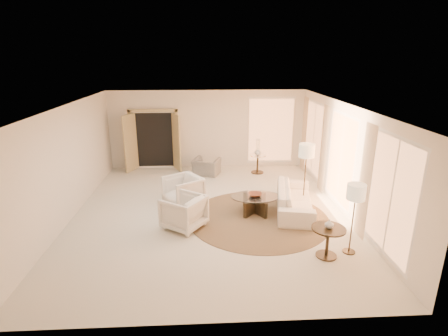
{
  "coord_description": "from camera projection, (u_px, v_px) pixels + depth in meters",
  "views": [
    {
      "loc": [
        -0.08,
        -8.4,
        3.95
      ],
      "look_at": [
        0.4,
        0.4,
        1.1
      ],
      "focal_mm": 28.0,
      "sensor_mm": 36.0,
      "label": 1
    }
  ],
  "objects": [
    {
      "name": "room",
      "position": [
        209.0,
        162.0,
        8.77
      ],
      "size": [
        7.04,
        8.04,
        2.83
      ],
      "color": "beige",
      "rests_on": "ground"
    },
    {
      "name": "windows_right",
      "position": [
        342.0,
        160.0,
        9.06
      ],
      "size": [
        0.1,
        6.4,
        2.4
      ],
      "primitive_type": null,
      "color": "#FFA666",
      "rests_on": "room"
    },
    {
      "name": "window_back_corner",
      "position": [
        271.0,
        131.0,
        12.66
      ],
      "size": [
        1.7,
        0.1,
        2.4
      ],
      "primitive_type": null,
      "color": "#FFA666",
      "rests_on": "room"
    },
    {
      "name": "curtains_right",
      "position": [
        328.0,
        153.0,
        9.93
      ],
      "size": [
        0.06,
        5.2,
        2.6
      ],
      "primitive_type": null,
      "color": "beige",
      "rests_on": "room"
    },
    {
      "name": "french_doors",
      "position": [
        154.0,
        140.0,
        12.41
      ],
      "size": [
        1.95,
        0.66,
        2.16
      ],
      "color": "tan",
      "rests_on": "room"
    },
    {
      "name": "area_rug",
      "position": [
        258.0,
        218.0,
        8.9
      ],
      "size": [
        4.13,
        4.13,
        0.01
      ],
      "primitive_type": "cylinder",
      "rotation": [
        0.0,
        0.0,
        -0.18
      ],
      "color": "#3F2C1B",
      "rests_on": "room"
    },
    {
      "name": "sofa",
      "position": [
        295.0,
        199.0,
        9.24
      ],
      "size": [
        1.31,
        2.4,
        0.67
      ],
      "primitive_type": "imported",
      "rotation": [
        0.0,
        0.0,
        1.38
      ],
      "color": "white",
      "rests_on": "room"
    },
    {
      "name": "armchair_left",
      "position": [
        183.0,
        190.0,
        9.53
      ],
      "size": [
        1.18,
        1.19,
        0.91
      ],
      "primitive_type": "imported",
      "rotation": [
        0.0,
        0.0,
        -0.99
      ],
      "color": "white",
      "rests_on": "room"
    },
    {
      "name": "armchair_right",
      "position": [
        184.0,
        210.0,
        8.28
      ],
      "size": [
        1.15,
        1.17,
        0.89
      ],
      "primitive_type": "imported",
      "rotation": [
        0.0,
        0.0,
        -2.18
      ],
      "color": "white",
      "rests_on": "room"
    },
    {
      "name": "accent_chair",
      "position": [
        206.0,
        164.0,
        12.03
      ],
      "size": [
        1.01,
        0.83,
        0.76
      ],
      "primitive_type": "imported",
      "rotation": [
        0.0,
        0.0,
        2.79
      ],
      "color": "gray",
      "rests_on": "room"
    },
    {
      "name": "coffee_table",
      "position": [
        255.0,
        202.0,
        9.12
      ],
      "size": [
        1.38,
        1.38,
        0.46
      ],
      "rotation": [
        0.0,
        0.0,
        -0.1
      ],
      "color": "black",
      "rests_on": "room"
    },
    {
      "name": "end_table",
      "position": [
        328.0,
        237.0,
        7.07
      ],
      "size": [
        0.69,
        0.69,
        0.65
      ],
      "rotation": [
        0.0,
        0.0,
        -0.22
      ],
      "color": "black",
      "rests_on": "room"
    },
    {
      "name": "side_table",
      "position": [
        258.0,
        162.0,
        12.2
      ],
      "size": [
        0.56,
        0.56,
        0.66
      ],
      "rotation": [
        0.0,
        0.0,
        -0.22
      ],
      "color": "#302518",
      "rests_on": "room"
    },
    {
      "name": "floor_lamp_near",
      "position": [
        307.0,
        153.0,
        9.26
      ],
      "size": [
        0.42,
        0.42,
        1.73
      ],
      "rotation": [
        0.0,
        0.0,
        -0.19
      ],
      "color": "#302518",
      "rests_on": "room"
    },
    {
      "name": "floor_lamp_far",
      "position": [
        356.0,
        195.0,
        6.96
      ],
      "size": [
        0.37,
        0.37,
        1.52
      ],
      "rotation": [
        0.0,
        0.0,
        0.33
      ],
      "color": "#302518",
      "rests_on": "room"
    },
    {
      "name": "bowl",
      "position": [
        255.0,
        195.0,
        9.06
      ],
      "size": [
        0.37,
        0.37,
        0.08
      ],
      "primitive_type": "imported",
      "rotation": [
        0.0,
        0.0,
        -0.06
      ],
      "color": "brown",
      "rests_on": "coffee_table"
    },
    {
      "name": "end_vase",
      "position": [
        329.0,
        224.0,
        6.98
      ],
      "size": [
        0.24,
        0.24,
        0.19
      ],
      "primitive_type": "imported",
      "rotation": [
        0.0,
        0.0,
        0.4
      ],
      "color": "silver",
      "rests_on": "end_table"
    },
    {
      "name": "side_vase",
      "position": [
        258.0,
        152.0,
        12.09
      ],
      "size": [
        0.25,
        0.25,
        0.24
      ],
      "primitive_type": "imported",
      "rotation": [
        0.0,
        0.0,
        -0.1
      ],
      "color": "silver",
      "rests_on": "side_table"
    }
  ]
}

